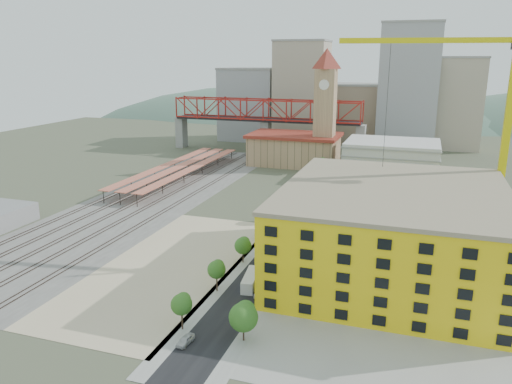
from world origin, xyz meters
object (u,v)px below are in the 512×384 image
(tower_crane, at_px, (494,101))
(site_trailer_b, at_px, (268,258))
(construction_building, at_px, (392,231))
(site_trailer_c, at_px, (280,243))
(site_trailer_d, at_px, (286,236))
(site_trailer_a, at_px, (251,280))
(clock_tower, at_px, (325,98))
(car_0, at_px, (185,340))

(tower_crane, bearing_deg, site_trailer_b, -148.79)
(site_trailer_b, bearing_deg, construction_building, 6.83)
(site_trailer_c, bearing_deg, site_trailer_d, 95.92)
(site_trailer_a, bearing_deg, construction_building, 22.57)
(site_trailer_b, xyz_separation_m, site_trailer_d, (0.00, 14.86, 0.06))
(construction_building, bearing_deg, clock_tower, 108.78)
(site_trailer_a, xyz_separation_m, site_trailer_c, (0.00, 21.53, 0.14))
(site_trailer_a, height_order, site_trailer_b, site_trailer_a)
(site_trailer_a, height_order, site_trailer_c, site_trailer_c)
(construction_building, relative_size, site_trailer_c, 4.99)
(clock_tower, xyz_separation_m, site_trailer_a, (8.00, -115.52, -27.45))
(car_0, bearing_deg, clock_tower, 99.09)
(construction_building, height_order, site_trailer_a, construction_building)
(tower_crane, distance_m, car_0, 86.00)
(clock_tower, xyz_separation_m, construction_building, (34.00, -99.99, -19.29))
(site_trailer_c, bearing_deg, car_0, -87.90)
(construction_building, distance_m, site_trailer_d, 29.44)
(site_trailer_d, distance_m, car_0, 50.21)
(site_trailer_a, bearing_deg, clock_tower, 85.69)
(tower_crane, distance_m, site_trailer_c, 58.84)
(clock_tower, xyz_separation_m, site_trailer_d, (8.00, -88.82, -27.40))
(car_0, bearing_deg, site_trailer_d, 93.60)
(tower_crane, xyz_separation_m, site_trailer_b, (-45.12, -27.34, -33.54))
(site_trailer_c, xyz_separation_m, car_0, (-3.00, -44.94, -0.71))
(construction_building, bearing_deg, site_trailer_d, 156.74)
(clock_tower, relative_size, site_trailer_c, 5.13)
(site_trailer_d, bearing_deg, tower_crane, 21.77)
(clock_tower, distance_m, site_trailer_a, 119.01)
(tower_crane, distance_m, site_trailer_b, 62.52)
(construction_building, xyz_separation_m, site_trailer_c, (-26.00, 6.01, -8.02))
(site_trailer_b, relative_size, car_0, 2.29)
(site_trailer_b, bearing_deg, site_trailer_d, 88.76)
(clock_tower, height_order, site_trailer_a, clock_tower)
(construction_building, bearing_deg, tower_crane, 51.04)
(clock_tower, relative_size, site_trailer_d, 5.49)
(site_trailer_c, bearing_deg, tower_crane, 27.27)
(site_trailer_b, distance_m, car_0, 35.38)
(tower_crane, relative_size, site_trailer_c, 5.56)
(clock_tower, height_order, site_trailer_c, clock_tower)
(clock_tower, bearing_deg, tower_crane, -55.17)
(clock_tower, xyz_separation_m, tower_crane, (53.12, -76.34, 6.08))
(site_trailer_b, height_order, site_trailer_c, site_trailer_c)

